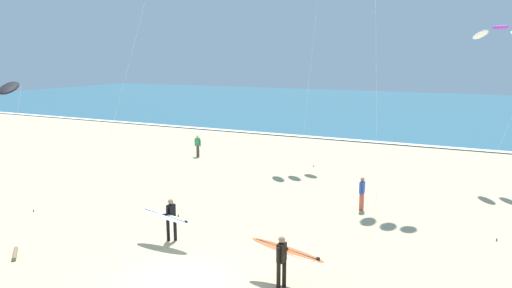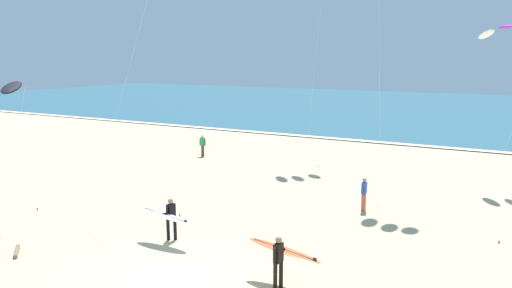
# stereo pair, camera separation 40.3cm
# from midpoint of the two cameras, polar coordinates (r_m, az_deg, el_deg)

# --- Properties ---
(ground_plane) EXTENTS (160.00, 160.00, 0.00)m
(ground_plane) POSITION_cam_midpoint_polar(r_m,az_deg,el_deg) (15.24, -10.32, -17.08)
(ground_plane) COLOR #CCB789
(ocean_water) EXTENTS (160.00, 60.00, 0.08)m
(ocean_water) POSITION_cam_midpoint_polar(r_m,az_deg,el_deg) (68.71, 18.89, 4.36)
(ocean_water) COLOR #2D6075
(ocean_water) RESTS_ON ground
(shoreline_foam) EXTENTS (160.00, 0.84, 0.01)m
(shoreline_foam) POSITION_cam_midpoint_polar(r_m,az_deg,el_deg) (39.64, 13.54, 0.35)
(shoreline_foam) COLOR white
(shoreline_foam) RESTS_ON ocean_water
(surfer_lead) EXTENTS (2.55, 0.96, 1.71)m
(surfer_lead) POSITION_cam_midpoint_polar(r_m,az_deg,el_deg) (14.58, 2.74, -13.66)
(surfer_lead) COLOR black
(surfer_lead) RESTS_ON ground
(surfer_trailing) EXTENTS (2.36, 0.91, 1.71)m
(surfer_trailing) POSITION_cam_midpoint_polar(r_m,az_deg,el_deg) (18.09, -11.57, -8.92)
(surfer_trailing) COLOR black
(surfer_trailing) RESTS_ON ground
(kite_arc_violet_close) EXTENTS (3.37, 4.74, 8.79)m
(kite_arc_violet_close) POSITION_cam_midpoint_polar(r_m,az_deg,el_deg) (28.66, 27.90, 12.26)
(kite_arc_violet_close) COLOR white
(kite_arc_violet_close) RESTS_ON ground
(bystander_blue_top) EXTENTS (0.22, 0.50, 1.59)m
(bystander_blue_top) POSITION_cam_midpoint_polar(r_m,az_deg,el_deg) (21.94, 12.63, -6.06)
(bystander_blue_top) COLOR #D8593F
(bystander_blue_top) RESTS_ON ground
(bystander_green_top) EXTENTS (0.50, 0.22, 1.59)m
(bystander_green_top) POSITION_cam_midpoint_polar(r_m,az_deg,el_deg) (33.12, -7.67, -0.19)
(bystander_green_top) COLOR #4C3D2D
(bystander_green_top) RESTS_ON ground
(driftwood_log) EXTENTS (0.90, 0.80, 0.15)m
(driftwood_log) POSITION_cam_midpoint_polar(r_m,az_deg,el_deg) (19.19, -28.54, -12.00)
(driftwood_log) COLOR #846B4C
(driftwood_log) RESTS_ON ground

